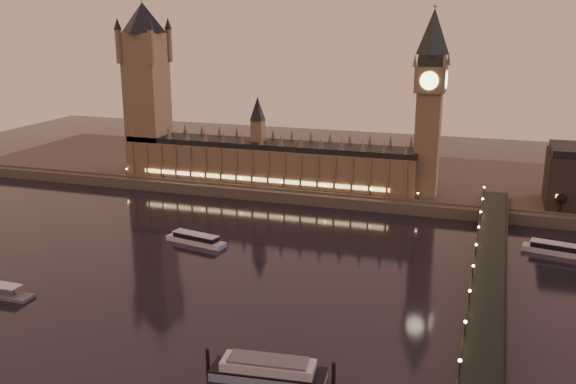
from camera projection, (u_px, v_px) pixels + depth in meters
ground at (258, 272)px, 268.74m from camera, size 700.00×700.00×0.00m
far_embankment at (394, 179)px, 409.89m from camera, size 560.00×130.00×6.00m
palace_of_westminster at (267, 157)px, 385.94m from camera, size 180.00×26.62×52.00m
victoria_tower at (146, 79)px, 398.54m from camera, size 31.68×31.68×118.00m
big_ben at (430, 92)px, 346.20m from camera, size 17.68×17.68×104.00m
westminster_bridge at (487, 288)px, 239.48m from camera, size 13.20×260.00×15.30m
bare_tree_0 at (559, 197)px, 327.34m from camera, size 5.54×5.54×11.27m
cruise_boat_a at (196, 239)px, 302.19m from camera, size 31.71×12.71×4.96m
cruise_boat_b at (555, 249)px, 289.24m from camera, size 28.74×12.05×5.16m
moored_barge at (268, 370)px, 188.51m from camera, size 39.19×13.26×7.23m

